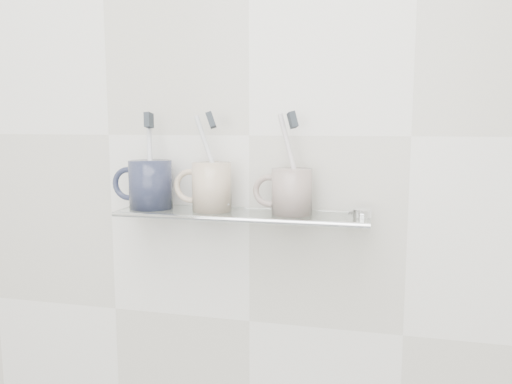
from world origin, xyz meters
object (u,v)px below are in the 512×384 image
(shelf_glass, at_px, (242,214))
(mug_center, at_px, (212,187))
(mug_right, at_px, (292,192))
(mug_left, at_px, (151,184))

(shelf_glass, bearing_deg, mug_center, 175.45)
(mug_center, distance_m, mug_right, 0.16)
(shelf_glass, height_order, mug_right, mug_right)
(mug_right, bearing_deg, shelf_glass, -170.94)
(shelf_glass, distance_m, mug_left, 0.20)
(shelf_glass, height_order, mug_center, mug_center)
(mug_left, height_order, mug_center, mug_left)
(shelf_glass, distance_m, mug_right, 0.11)
(mug_center, bearing_deg, shelf_glass, 6.14)
(mug_left, distance_m, mug_right, 0.30)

